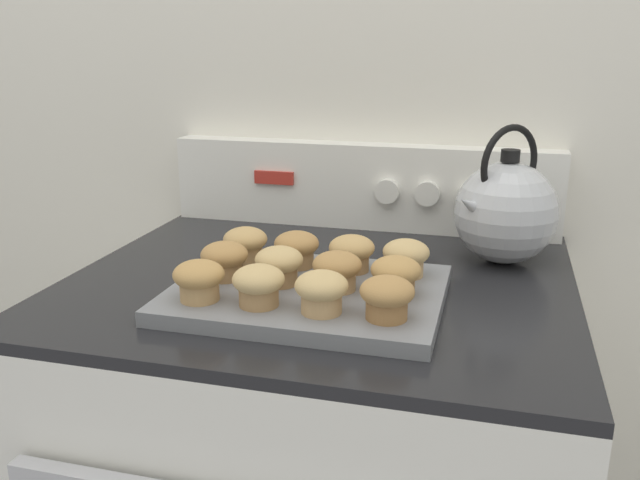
{
  "coord_description": "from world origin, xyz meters",
  "views": [
    {
      "loc": [
        0.26,
        -0.62,
        1.25
      ],
      "look_at": [
        0.01,
        0.31,
        0.96
      ],
      "focal_mm": 38.0,
      "sensor_mm": 36.0,
      "label": 1
    }
  ],
  "objects_px": {
    "muffin_r0_c0": "(199,279)",
    "muffin_r0_c2": "(321,291)",
    "muffin_r2_c1": "(297,248)",
    "muffin_r1_c3": "(396,275)",
    "muffin_r2_c0": "(245,243)",
    "muffin_r2_c2": "(352,252)",
    "muffin_r0_c1": "(259,284)",
    "tea_kettle": "(505,211)",
    "muffin_r2_c3": "(406,256)",
    "muffin_r0_c3": "(387,296)",
    "muffin_r1_c1": "(279,264)",
    "muffin_r1_c2": "(337,270)",
    "muffin_pan": "(308,294)",
    "muffin_r1_c0": "(225,259)"
  },
  "relations": [
    {
      "from": "muffin_pan",
      "to": "tea_kettle",
      "type": "height_order",
      "value": "tea_kettle"
    },
    {
      "from": "muffin_r0_c2",
      "to": "muffin_r1_c0",
      "type": "bearing_deg",
      "value": 152.76
    },
    {
      "from": "muffin_r2_c1",
      "to": "muffin_r2_c2",
      "type": "distance_m",
      "value": 0.09
    },
    {
      "from": "muffin_r0_c0",
      "to": "muffin_r0_c3",
      "type": "xyz_separation_m",
      "value": [
        0.26,
        0.0,
        0.0
      ]
    },
    {
      "from": "muffin_r0_c1",
      "to": "muffin_r0_c3",
      "type": "distance_m",
      "value": 0.17
    },
    {
      "from": "muffin_r1_c0",
      "to": "muffin_r1_c3",
      "type": "relative_size",
      "value": 1.0
    },
    {
      "from": "muffin_r2_c2",
      "to": "muffin_r2_c3",
      "type": "xyz_separation_m",
      "value": [
        0.08,
        -0.0,
        0.0
      ]
    },
    {
      "from": "muffin_r0_c2",
      "to": "muffin_r2_c2",
      "type": "relative_size",
      "value": 1.0
    },
    {
      "from": "muffin_r2_c2",
      "to": "tea_kettle",
      "type": "distance_m",
      "value": 0.28
    },
    {
      "from": "muffin_r0_c0",
      "to": "muffin_r2_c1",
      "type": "distance_m",
      "value": 0.19
    },
    {
      "from": "muffin_pan",
      "to": "muffin_r2_c3",
      "type": "bearing_deg",
      "value": 33.31
    },
    {
      "from": "muffin_r0_c2",
      "to": "muffin_r2_c0",
      "type": "bearing_deg",
      "value": 134.98
    },
    {
      "from": "tea_kettle",
      "to": "muffin_pan",
      "type": "bearing_deg",
      "value": -136.2
    },
    {
      "from": "muffin_r1_c3",
      "to": "tea_kettle",
      "type": "xyz_separation_m",
      "value": [
        0.14,
        0.26,
        0.04
      ]
    },
    {
      "from": "muffin_r0_c2",
      "to": "muffin_r2_c3",
      "type": "distance_m",
      "value": 0.19
    },
    {
      "from": "muffin_r2_c0",
      "to": "muffin_r1_c2",
      "type": "bearing_deg",
      "value": -26.51
    },
    {
      "from": "muffin_r1_c1",
      "to": "tea_kettle",
      "type": "bearing_deg",
      "value": 39.43
    },
    {
      "from": "muffin_pan",
      "to": "muffin_r0_c3",
      "type": "height_order",
      "value": "muffin_r0_c3"
    },
    {
      "from": "muffin_r1_c3",
      "to": "muffin_r0_c3",
      "type": "bearing_deg",
      "value": -88.67
    },
    {
      "from": "muffin_r0_c1",
      "to": "muffin_r1_c3",
      "type": "bearing_deg",
      "value": 26.16
    },
    {
      "from": "muffin_r1_c1",
      "to": "muffin_r1_c3",
      "type": "distance_m",
      "value": 0.17
    },
    {
      "from": "muffin_r0_c0",
      "to": "muffin_r1_c0",
      "type": "distance_m",
      "value": 0.09
    },
    {
      "from": "tea_kettle",
      "to": "muffin_r2_c1",
      "type": "bearing_deg",
      "value": -150.79
    },
    {
      "from": "muffin_r1_c1",
      "to": "muffin_r2_c3",
      "type": "xyz_separation_m",
      "value": [
        0.17,
        0.08,
        0.0
      ]
    },
    {
      "from": "muffin_r0_c2",
      "to": "muffin_r0_c0",
      "type": "bearing_deg",
      "value": -179.71
    },
    {
      "from": "muffin_r1_c1",
      "to": "muffin_r2_c3",
      "type": "distance_m",
      "value": 0.19
    },
    {
      "from": "muffin_pan",
      "to": "muffin_r0_c1",
      "type": "distance_m",
      "value": 0.1
    },
    {
      "from": "muffin_r0_c3",
      "to": "muffin_r1_c0",
      "type": "height_order",
      "value": "same"
    },
    {
      "from": "muffin_r0_c0",
      "to": "muffin_r1_c1",
      "type": "xyz_separation_m",
      "value": [
        0.09,
        0.09,
        0.0
      ]
    },
    {
      "from": "muffin_r0_c3",
      "to": "muffin_r1_c2",
      "type": "bearing_deg",
      "value": 135.53
    },
    {
      "from": "muffin_r0_c1",
      "to": "tea_kettle",
      "type": "relative_size",
      "value": 0.3
    },
    {
      "from": "muffin_r0_c0",
      "to": "muffin_r1_c1",
      "type": "relative_size",
      "value": 1.0
    },
    {
      "from": "muffin_r0_c1",
      "to": "muffin_r1_c2",
      "type": "relative_size",
      "value": 1.0
    },
    {
      "from": "muffin_r0_c3",
      "to": "muffin_r1_c3",
      "type": "height_order",
      "value": "same"
    },
    {
      "from": "muffin_r0_c1",
      "to": "muffin_r1_c0",
      "type": "distance_m",
      "value": 0.12
    },
    {
      "from": "muffin_r0_c3",
      "to": "muffin_r2_c2",
      "type": "distance_m",
      "value": 0.19
    },
    {
      "from": "muffin_r1_c1",
      "to": "muffin_r1_c3",
      "type": "relative_size",
      "value": 1.0
    },
    {
      "from": "muffin_r2_c1",
      "to": "muffin_r1_c3",
      "type": "bearing_deg",
      "value": -26.48
    },
    {
      "from": "muffin_pan",
      "to": "muffin_r0_c1",
      "type": "relative_size",
      "value": 5.49
    },
    {
      "from": "muffin_r0_c3",
      "to": "tea_kettle",
      "type": "height_order",
      "value": "tea_kettle"
    },
    {
      "from": "muffin_r2_c1",
      "to": "muffin_r2_c2",
      "type": "relative_size",
      "value": 1.0
    },
    {
      "from": "muffin_r0_c1",
      "to": "muffin_r2_c0",
      "type": "distance_m",
      "value": 0.19
    },
    {
      "from": "muffin_r1_c3",
      "to": "muffin_r2_c0",
      "type": "height_order",
      "value": "same"
    },
    {
      "from": "muffin_r2_c3",
      "to": "tea_kettle",
      "type": "distance_m",
      "value": 0.23
    },
    {
      "from": "muffin_r0_c1",
      "to": "muffin_pan",
      "type": "bearing_deg",
      "value": 62.43
    },
    {
      "from": "muffin_r0_c2",
      "to": "tea_kettle",
      "type": "xyz_separation_m",
      "value": [
        0.23,
        0.34,
        0.04
      ]
    },
    {
      "from": "muffin_r0_c0",
      "to": "muffin_r0_c2",
      "type": "height_order",
      "value": "same"
    },
    {
      "from": "muffin_r1_c0",
      "to": "muffin_r1_c3",
      "type": "bearing_deg",
      "value": -0.66
    },
    {
      "from": "muffin_r2_c2",
      "to": "muffin_r0_c3",
      "type": "bearing_deg",
      "value": -63.81
    },
    {
      "from": "muffin_r1_c1",
      "to": "muffin_r2_c1",
      "type": "distance_m",
      "value": 0.08
    }
  ]
}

